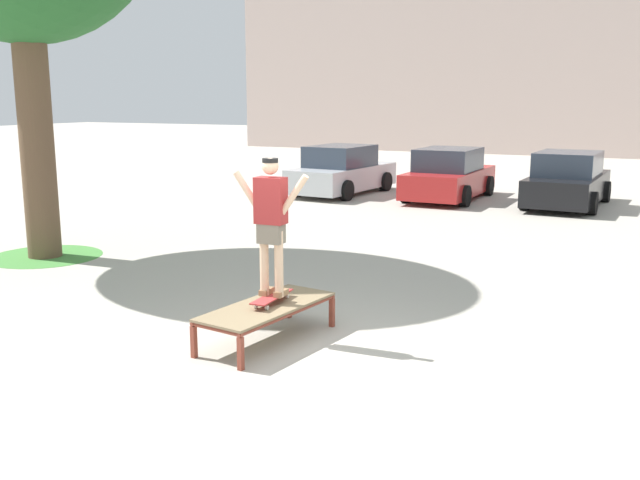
{
  "coord_description": "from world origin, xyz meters",
  "views": [
    {
      "loc": [
        3.52,
        -7.02,
        2.95
      ],
      "look_at": [
        -0.69,
        1.76,
        1.0
      ],
      "focal_mm": 40.11,
      "sensor_mm": 36.0,
      "label": 1
    }
  ],
  "objects_px": {
    "skate_box": "(267,309)",
    "car_black": "(567,181)",
    "car_red": "(449,176)",
    "skateboard": "(272,297)",
    "skater": "(271,217)",
    "car_silver": "(342,172)"
  },
  "relations": [
    {
      "from": "skate_box",
      "to": "skateboard",
      "type": "height_order",
      "value": "skateboard"
    },
    {
      "from": "car_black",
      "to": "skater",
      "type": "bearing_deg",
      "value": -98.16
    },
    {
      "from": "car_silver",
      "to": "car_red",
      "type": "height_order",
      "value": "same"
    },
    {
      "from": "skate_box",
      "to": "car_black",
      "type": "bearing_deg",
      "value": 81.84
    },
    {
      "from": "car_black",
      "to": "car_silver",
      "type": "bearing_deg",
      "value": -177.29
    },
    {
      "from": "car_red",
      "to": "car_black",
      "type": "bearing_deg",
      "value": 0.98
    },
    {
      "from": "skate_box",
      "to": "skateboard",
      "type": "relative_size",
      "value": 2.47
    },
    {
      "from": "car_silver",
      "to": "car_red",
      "type": "relative_size",
      "value": 1.02
    },
    {
      "from": "skate_box",
      "to": "car_black",
      "type": "xyz_separation_m",
      "value": [
        1.9,
        13.26,
        0.28
      ]
    },
    {
      "from": "skate_box",
      "to": "car_silver",
      "type": "xyz_separation_m",
      "value": [
        -4.73,
        12.95,
        0.28
      ]
    },
    {
      "from": "car_red",
      "to": "car_black",
      "type": "height_order",
      "value": "same"
    },
    {
      "from": "car_silver",
      "to": "car_black",
      "type": "bearing_deg",
      "value": 2.71
    },
    {
      "from": "skateboard",
      "to": "car_black",
      "type": "distance_m",
      "value": 13.29
    },
    {
      "from": "skater",
      "to": "car_silver",
      "type": "height_order",
      "value": "skater"
    },
    {
      "from": "skater",
      "to": "car_black",
      "type": "height_order",
      "value": "skater"
    },
    {
      "from": "skater",
      "to": "skateboard",
      "type": "bearing_deg",
      "value": -87.82
    },
    {
      "from": "skate_box",
      "to": "car_black",
      "type": "height_order",
      "value": "car_black"
    },
    {
      "from": "skater",
      "to": "car_red",
      "type": "distance_m",
      "value": 13.2
    },
    {
      "from": "skater",
      "to": "car_black",
      "type": "distance_m",
      "value": 13.32
    },
    {
      "from": "skate_box",
      "to": "car_black",
      "type": "relative_size",
      "value": 0.47
    },
    {
      "from": "skateboard",
      "to": "car_silver",
      "type": "distance_m",
      "value": 13.69
    },
    {
      "from": "car_silver",
      "to": "car_black",
      "type": "xyz_separation_m",
      "value": [
        6.63,
        0.31,
        0.0
      ]
    }
  ]
}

